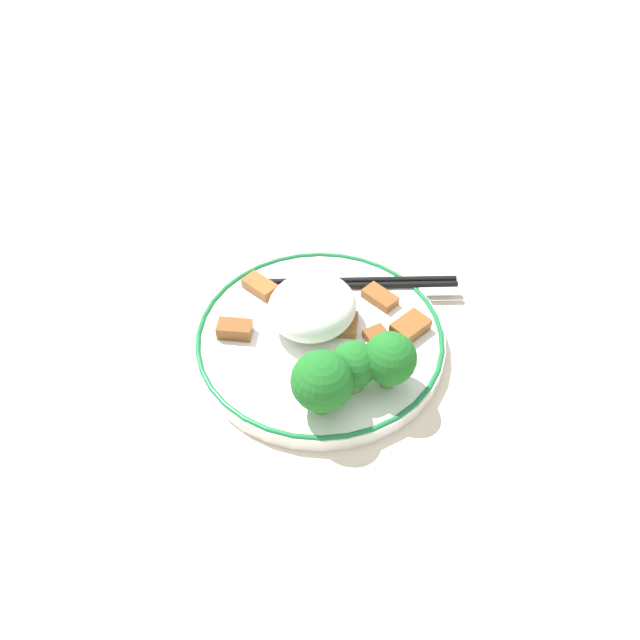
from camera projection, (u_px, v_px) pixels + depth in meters
ground_plane at (320, 345)px, 0.61m from camera, size 3.00×3.00×0.00m
plate at (320, 338)px, 0.60m from camera, size 0.24×0.24×0.02m
rice_mound at (312, 307)px, 0.59m from camera, size 0.09×0.08×0.05m
broccoli_back_left at (322, 382)px, 0.51m from camera, size 0.05×0.05×0.06m
broccoli_back_center at (354, 365)px, 0.53m from camera, size 0.04×0.04×0.05m
broccoli_back_right at (393, 356)px, 0.53m from camera, size 0.05×0.05×0.06m
meat_near_front at (235, 329)px, 0.59m from camera, size 0.03×0.04×0.01m
meat_near_left at (410, 327)px, 0.59m from camera, size 0.04×0.03×0.01m
meat_near_right at (341, 324)px, 0.60m from camera, size 0.04×0.04×0.01m
meat_near_back at (380, 297)px, 0.62m from camera, size 0.02×0.03×0.01m
meat_on_rice_edge at (300, 303)px, 0.62m from camera, size 0.04×0.05×0.01m
meat_mid_left at (379, 339)px, 0.59m from camera, size 0.03×0.03×0.01m
meat_mid_right at (258, 288)px, 0.63m from camera, size 0.02×0.04×0.01m
chopsticks at (353, 283)px, 0.64m from camera, size 0.16×0.16×0.01m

